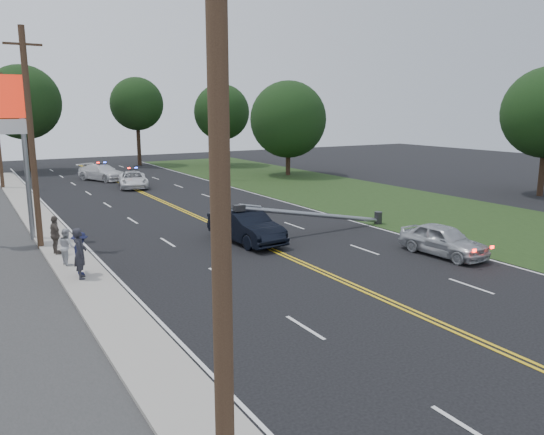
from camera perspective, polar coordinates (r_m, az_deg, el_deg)
ground at (r=19.83m, az=9.23°, el=-7.47°), size 120.00×120.00×0.00m
sidewalk at (r=25.40m, az=-21.21°, el=-3.72°), size 1.80×70.00×0.12m
grass_verge at (r=35.90m, az=15.63°, el=0.87°), size 12.00×80.00×0.01m
centerline_yellow at (r=27.91m, az=-4.00°, el=-1.71°), size 0.36×80.00×0.00m
traffic_signal at (r=48.83m, az=-5.94°, el=8.95°), size 0.28×0.41×7.05m
fallen_streetlight at (r=28.18m, az=5.45°, el=0.28°), size 9.36×0.44×1.91m
utility_pole_near at (r=7.08m, az=-5.56°, el=0.56°), size 1.60×0.28×10.00m
utility_pole_mid at (r=26.50m, az=-24.47°, el=7.67°), size 1.60×0.28×10.00m
tree_6 at (r=60.85m, az=-25.22°, el=11.14°), size 7.54×7.54×10.85m
tree_7 at (r=63.21m, az=-14.34°, el=11.74°), size 5.95×5.95×9.95m
tree_8 at (r=61.67m, az=-5.44°, el=11.21°), size 6.31×6.31×9.21m
tree_9 at (r=52.15m, az=1.76°, el=10.49°), size 7.39×7.39×9.11m
crashed_sedan at (r=25.93m, az=-2.82°, el=-0.92°), size 2.07×5.03×1.62m
waiting_sedan at (r=24.80m, az=17.95°, el=-2.32°), size 1.92×4.22×1.40m
emergency_a at (r=45.53m, az=-14.71°, el=3.96°), size 3.20×5.13×1.32m
emergency_b at (r=50.93m, az=-17.81°, el=4.65°), size 4.11×5.50×1.48m
bystander_a at (r=21.24m, az=-19.95°, el=-3.65°), size 0.57×0.78×1.95m
bystander_b at (r=23.40m, az=-21.21°, el=-2.91°), size 0.70×0.83×1.53m
bystander_c at (r=21.75m, az=-19.91°, el=-3.64°), size 0.70×1.14×1.70m
bystander_d at (r=25.22m, az=-22.27°, el=-1.75°), size 0.60×1.07×1.72m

